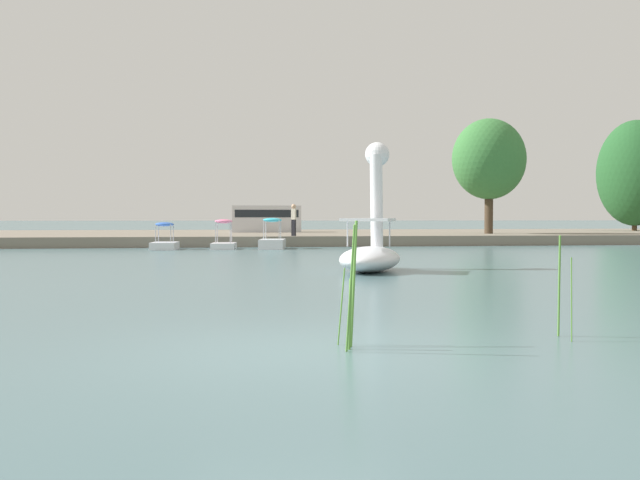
# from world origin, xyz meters

# --- Properties ---
(ground_plane) EXTENTS (575.47, 575.47, 0.00)m
(ground_plane) POSITION_xyz_m (0.00, 0.00, 0.00)
(ground_plane) COLOR slate
(shore_bank_far) EXTENTS (140.51, 19.89, 0.54)m
(shore_bank_far) POSITION_xyz_m (0.00, 38.32, 0.27)
(shore_bank_far) COLOR slate
(shore_bank_far) RESTS_ON ground_plane
(swan_boat) EXTENTS (2.76, 3.65, 3.77)m
(swan_boat) POSITION_xyz_m (3.38, 11.77, 0.81)
(swan_boat) COLOR white
(swan_boat) RESTS_ON ground_plane
(pedal_boat_cyan) EXTENTS (1.51, 2.37, 1.50)m
(pedal_boat_cyan) POSITION_xyz_m (1.67, 26.60, 0.43)
(pedal_boat_cyan) COLOR white
(pedal_boat_cyan) RESTS_ON ground_plane
(pedal_boat_pink) EXTENTS (1.28, 1.92, 1.44)m
(pedal_boat_pink) POSITION_xyz_m (-0.68, 26.40, 0.42)
(pedal_boat_pink) COLOR white
(pedal_boat_pink) RESTS_ON ground_plane
(pedal_boat_blue) EXTENTS (1.30, 2.05, 1.29)m
(pedal_boat_blue) POSITION_xyz_m (-3.48, 26.59, 0.38)
(pedal_boat_blue) COLOR white
(pedal_boat_blue) RESTS_ON ground_plane
(tree_broadleaf_left) EXTENTS (6.34, 6.16, 6.87)m
(tree_broadleaf_left) POSITION_xyz_m (15.13, 32.87, 4.98)
(tree_broadleaf_left) COLOR #423323
(tree_broadleaf_left) RESTS_ON shore_bank_far
(tree_willow_overhanging) EXTENTS (7.19, 7.28, 7.98)m
(tree_willow_overhanging) POSITION_xyz_m (28.84, 39.78, 4.71)
(tree_willow_overhanging) COLOR #4C3823
(tree_willow_overhanging) RESTS_ON shore_bank_far
(person_on_path) EXTENTS (0.28, 0.27, 1.68)m
(person_on_path) POSITION_xyz_m (2.99, 29.24, 1.47)
(person_on_path) COLOR black
(person_on_path) RESTS_ON shore_bank_far
(parked_van) EXTENTS (4.52, 2.03, 1.74)m
(parked_van) POSITION_xyz_m (2.19, 39.07, 1.49)
(parked_van) COLOR silver
(parked_van) RESTS_ON shore_bank_far
(reed_clump_foreground) EXTENTS (3.85, 0.87, 1.55)m
(reed_clump_foreground) POSITION_xyz_m (1.69, 0.12, 0.66)
(reed_clump_foreground) COLOR #568E38
(reed_clump_foreground) RESTS_ON ground_plane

